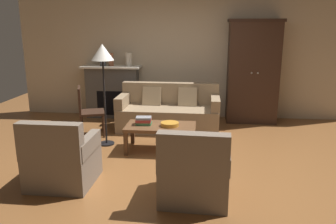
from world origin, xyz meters
The scene contains 16 objects.
ground_plane centered at (0.00, 0.00, 0.00)m, with size 9.60×9.60×0.00m, color brown.
back_wall centered at (0.00, 2.55, 1.40)m, with size 7.20×0.10×2.80m, color beige.
fireplace centered at (-1.55, 2.30, 0.57)m, with size 1.26×0.48×1.12m.
armoire centered at (1.40, 2.22, 1.04)m, with size 1.06×0.57×2.08m.
couch centered at (-0.25, 1.51, 0.32)m, with size 1.93×0.87×0.86m.
coffee_table centered at (-0.26, 0.31, 0.37)m, with size 1.10×0.60×0.42m.
fruit_bowl centered at (-0.11, 0.28, 0.45)m, with size 0.29×0.29×0.06m, color orange.
book_stack centered at (-0.53, 0.32, 0.48)m, with size 0.26×0.19×0.13m.
mantel_vase_slate centered at (-1.73, 2.28, 1.23)m, with size 0.13×0.13×0.23m, color #565B66.
mantel_vase_terracotta centered at (-1.55, 2.28, 1.25)m, with size 0.10×0.10×0.27m, color #A86042.
mantel_vase_cream centered at (-1.17, 2.28, 1.26)m, with size 0.13×0.13×0.28m, color beige.
armchair_near_left centered at (-1.35, -1.01, 0.32)m, with size 0.79×0.78×0.88m.
armchair_near_right centered at (0.31, -1.23, 0.32)m, with size 0.81×0.81×0.88m.
side_chair_wooden centered at (-1.67, 0.93, 0.51)m, with size 0.56×0.56×0.90m.
floor_lamp centered at (-1.21, 0.51, 1.45)m, with size 0.36×0.36×1.67m.
dog centered at (-1.89, -0.20, 0.25)m, with size 0.57×0.21×0.39m.
Camera 1 is at (0.37, -4.81, 1.95)m, focal length 36.33 mm.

